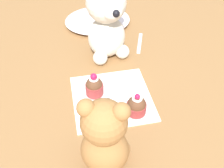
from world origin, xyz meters
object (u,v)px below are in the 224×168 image
teddy_bear_cream (107,21)px  teddy_bear_tan (105,138)px  teaspoon (140,43)px  cupcake_near_tan_bear (136,106)px  cupcake_near_cream_bear (94,86)px

teddy_bear_cream → teddy_bear_tan: bearing=-114.3°
teddy_bear_tan → teaspoon: teddy_bear_tan is taller
teddy_bear_tan → cupcake_near_tan_bear: (0.11, 0.13, -0.07)m
cupcake_near_cream_bear → teaspoon: cupcake_near_cream_bear is taller
teddy_bear_cream → cupcake_near_cream_bear: bearing=-124.6°
teddy_bear_tan → cupcake_near_cream_bear: bearing=-73.1°
cupcake_near_cream_bear → teaspoon: 0.29m
teddy_bear_cream → cupcake_near_tan_bear: bearing=-97.2°
teaspoon → cupcake_near_cream_bear: bearing=158.3°
teddy_bear_tan → teaspoon: size_ratio=1.67×
teddy_bear_cream → cupcake_near_tan_bear: 0.28m
teaspoon → teddy_bear_cream: bearing=128.6°
cupcake_near_cream_bear → cupcake_near_tan_bear: bearing=-42.6°
teddy_bear_cream → teddy_bear_tan: size_ratio=1.24×
teddy_bear_tan → teaspoon: (0.20, 0.44, -0.09)m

